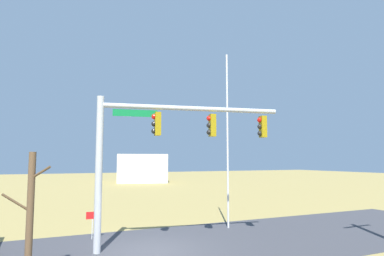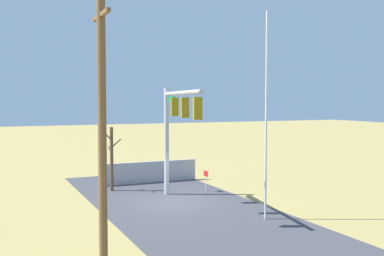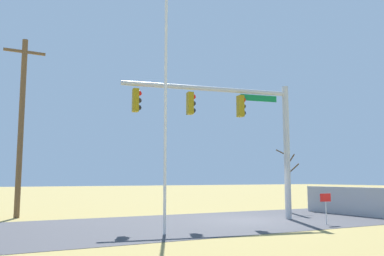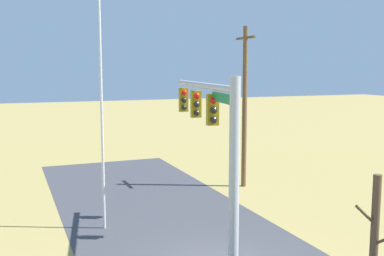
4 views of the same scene
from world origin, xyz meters
The scene contains 5 objects.
road_surface centered at (-4.00, 0.00, 0.01)m, with size 28.00×8.00×0.01m, color #3D3D42.
signal_mast centered at (-0.36, -0.01, 4.39)m, with size 7.67×1.60×6.08m.
flagpole centered at (-5.01, -2.51, 4.66)m, with size 0.10×0.10×9.32m, color silver.
utility_pole centered at (-8.76, 5.78, 4.42)m, with size 1.90×0.26×8.50m.
bare_tree centered at (4.35, 2.15, 1.96)m, with size 1.27×1.02×3.79m.
Camera 4 is at (12.35, -5.84, 6.23)m, focal length 42.43 mm.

